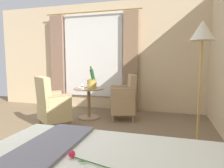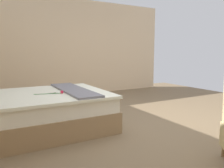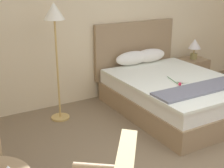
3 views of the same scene
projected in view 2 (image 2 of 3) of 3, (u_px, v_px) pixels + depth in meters
ground_plane at (147, 126)px, 3.65m from camera, size 8.10×8.10×0.00m
wall_far_side at (76, 48)px, 6.38m from camera, size 0.12×5.72×2.74m
bed at (31, 110)px, 3.37m from camera, size 1.64×2.24×1.31m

